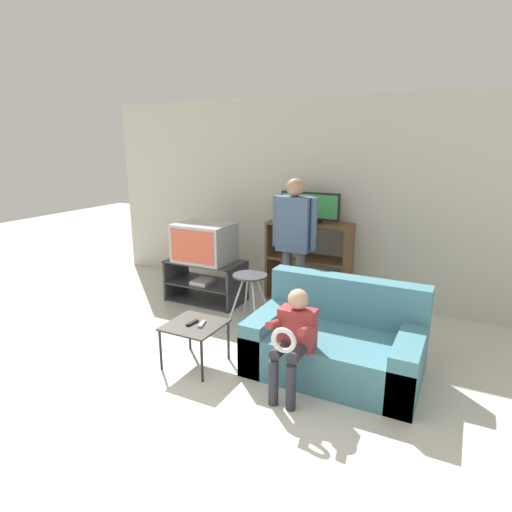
# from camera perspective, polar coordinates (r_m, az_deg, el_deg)

# --- Properties ---
(ground_plane) EXTENTS (18.00, 18.00, 0.00)m
(ground_plane) POSITION_cam_1_polar(r_m,az_deg,el_deg) (3.40, -14.29, -22.61)
(ground_plane) COLOR beige
(wall_back) EXTENTS (6.40, 0.06, 2.60)m
(wall_back) POSITION_cam_1_polar(r_m,az_deg,el_deg) (5.73, 7.78, 7.37)
(wall_back) COLOR beige
(wall_back) RESTS_ON ground_plane
(tv_stand) EXTENTS (1.00, 0.54, 0.54)m
(tv_stand) POSITION_cam_1_polar(r_m,az_deg,el_deg) (5.69, -6.72, -3.34)
(tv_stand) COLOR #38383D
(tv_stand) RESTS_ON ground_plane
(television_main) EXTENTS (0.71, 0.55, 0.49)m
(television_main) POSITION_cam_1_polar(r_m,az_deg,el_deg) (5.55, -6.93, 1.81)
(television_main) COLOR #B2B2B7
(television_main) RESTS_ON tv_stand
(media_shelf) EXTENTS (1.07, 0.43, 1.05)m
(media_shelf) POSITION_cam_1_polar(r_m,az_deg,el_deg) (5.60, 7.02, -0.75)
(media_shelf) COLOR brown
(media_shelf) RESTS_ON ground_plane
(television_flat) EXTENTS (0.77, 0.20, 0.38)m
(television_flat) POSITION_cam_1_polar(r_m,az_deg,el_deg) (5.48, 7.20, 6.33)
(television_flat) COLOR black
(television_flat) RESTS_ON media_shelf
(folding_stool) EXTENTS (0.42, 0.46, 0.65)m
(folding_stool) POSITION_cam_1_polar(r_m,az_deg,el_deg) (4.71, -0.81, -3.76)
(folding_stool) COLOR #B7B7BC
(folding_stool) RESTS_ON ground_plane
(snack_table) EXTENTS (0.50, 0.50, 0.41)m
(snack_table) POSITION_cam_1_polar(r_m,az_deg,el_deg) (4.07, -8.18, -9.51)
(snack_table) COLOR #38332D
(snack_table) RESTS_ON ground_plane
(remote_control_black) EXTENTS (0.05, 0.15, 0.02)m
(remote_control_black) POSITION_cam_1_polar(r_m,az_deg,el_deg) (4.06, -8.49, -8.80)
(remote_control_black) COLOR black
(remote_control_black) RESTS_ON snack_table
(remote_control_white) EXTENTS (0.08, 0.15, 0.02)m
(remote_control_white) POSITION_cam_1_polar(r_m,az_deg,el_deg) (4.02, -7.22, -8.98)
(remote_control_white) COLOR gray
(remote_control_white) RESTS_ON snack_table
(couch) EXTENTS (1.50, 0.92, 0.82)m
(couch) POSITION_cam_1_polar(r_m,az_deg,el_deg) (4.05, 10.66, -11.35)
(couch) COLOR teal
(couch) RESTS_ON ground_plane
(person_standing_adult) EXTENTS (0.53, 0.20, 1.66)m
(person_standing_adult) POSITION_cam_1_polar(r_m,az_deg,el_deg) (4.90, 5.10, 2.71)
(person_standing_adult) COLOR #4C4C56
(person_standing_adult) RESTS_ON ground_plane
(person_seated_child) EXTENTS (0.33, 0.43, 0.90)m
(person_seated_child) POSITION_cam_1_polar(r_m,az_deg,el_deg) (3.54, 5.02, -10.49)
(person_seated_child) COLOR #2D2D38
(person_seated_child) RESTS_ON ground_plane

